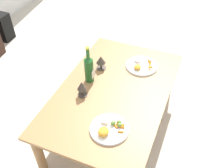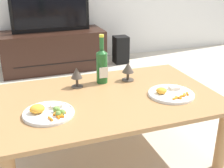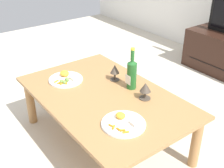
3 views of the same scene
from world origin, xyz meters
name	(u,v)px [view 1 (image 1 of 3)]	position (x,y,z in m)	size (l,w,h in m)	color
ground_plane	(114,125)	(0.00, 0.00, 0.00)	(6.40, 6.40, 0.00)	beige
dining_table	(114,96)	(0.00, 0.00, 0.37)	(1.32, 0.84, 0.43)	#9E7042
floor_speaker	(3,27)	(0.80, 1.83, 0.17)	(0.17, 0.17, 0.34)	black
wine_bottle	(89,68)	(0.04, 0.23, 0.56)	(0.07, 0.08, 0.33)	#1E5923
goblet_left	(82,87)	(-0.14, 0.20, 0.52)	(0.08, 0.08, 0.13)	#473D33
goblet_right	(101,61)	(0.22, 0.20, 0.51)	(0.08, 0.08, 0.13)	#473D33
dinner_plate_left	(109,128)	(-0.37, -0.11, 0.45)	(0.27, 0.27, 0.06)	white
dinner_plate_right	(141,66)	(0.37, -0.11, 0.44)	(0.28, 0.28, 0.05)	white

